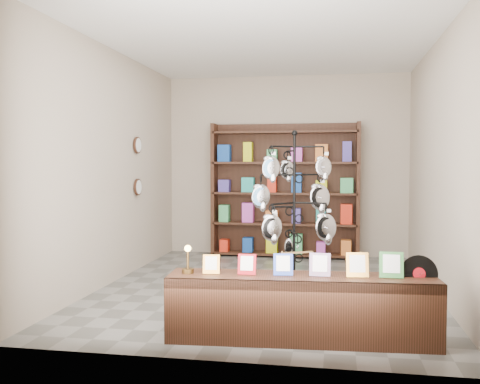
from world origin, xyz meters
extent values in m
plane|color=slate|center=(0.00, 0.00, 0.00)|extent=(5.00, 5.00, 0.00)
plane|color=#AE9F8C|center=(0.00, 2.50, 1.50)|extent=(4.00, 0.00, 4.00)
plane|color=#AE9F8C|center=(0.00, -2.50, 1.50)|extent=(4.00, 0.00, 4.00)
plane|color=#AE9F8C|center=(-2.00, 0.00, 1.50)|extent=(0.00, 5.00, 5.00)
plane|color=#AE9F8C|center=(2.00, 0.00, 1.50)|extent=(0.00, 5.00, 5.00)
plane|color=white|center=(0.00, 0.00, 3.00)|extent=(5.00, 5.00, 0.00)
cylinder|color=black|center=(0.38, -0.57, 0.01)|extent=(0.51, 0.51, 0.03)
cylinder|color=black|center=(0.38, -0.57, 0.93)|extent=(0.04, 0.04, 1.85)
sphere|color=black|center=(0.38, -0.57, 1.87)|extent=(0.06, 0.06, 0.06)
ellipsoid|color=silver|center=(0.30, -0.40, 0.58)|extent=(0.10, 0.07, 0.19)
cube|color=tan|center=(0.44, -0.83, 0.59)|extent=(0.32, 0.18, 0.04)
cube|color=black|center=(0.55, -1.89, 0.28)|extent=(2.34, 0.63, 0.57)
cube|color=gold|center=(-0.24, -1.95, 0.65)|extent=(0.15, 0.06, 0.17)
cube|color=#AA0D16|center=(0.07, -1.92, 0.66)|extent=(0.16, 0.07, 0.18)
cube|color=#263FA5|center=(0.39, -1.90, 0.66)|extent=(0.17, 0.07, 0.19)
cube|color=#E54C33|center=(0.70, -1.88, 0.67)|extent=(0.18, 0.07, 0.20)
cube|color=gold|center=(1.02, -1.86, 0.67)|extent=(0.19, 0.07, 0.21)
cube|color=#337233|center=(1.30, -1.84, 0.68)|extent=(0.20, 0.08, 0.22)
cylinder|color=black|center=(1.54, -1.77, 0.60)|extent=(0.32, 0.09, 0.31)
cylinder|color=#AA0D16|center=(1.54, -1.78, 0.60)|extent=(0.11, 0.04, 0.10)
cylinder|color=#412C12|center=(-0.45, -1.96, 0.59)|extent=(0.10, 0.10, 0.04)
cylinder|color=#412C12|center=(-0.45, -1.96, 0.68)|extent=(0.02, 0.02, 0.15)
sphere|color=#FFBF59|center=(-0.45, -1.96, 0.79)|extent=(0.06, 0.06, 0.06)
cube|color=black|center=(0.00, 2.44, 1.10)|extent=(2.40, 0.04, 2.20)
cube|color=black|center=(-1.18, 2.28, 1.10)|extent=(0.06, 0.36, 2.20)
cube|color=black|center=(1.18, 2.28, 1.10)|extent=(0.06, 0.36, 2.20)
cube|color=black|center=(0.00, 2.28, 0.05)|extent=(2.36, 0.36, 0.04)
cube|color=black|center=(0.00, 2.28, 0.55)|extent=(2.36, 0.36, 0.03)
cube|color=black|center=(0.00, 2.28, 1.05)|extent=(2.36, 0.36, 0.04)
cube|color=black|center=(0.00, 2.28, 1.55)|extent=(2.36, 0.36, 0.04)
cube|color=black|center=(0.00, 2.28, 2.05)|extent=(2.36, 0.36, 0.04)
cylinder|color=black|center=(-1.97, 0.80, 1.80)|extent=(0.03, 0.24, 0.24)
cylinder|color=black|center=(-1.97, 0.80, 1.20)|extent=(0.03, 0.24, 0.24)
camera|label=1|loc=(0.83, -6.48, 1.53)|focal=40.00mm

